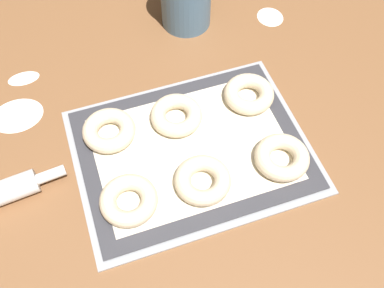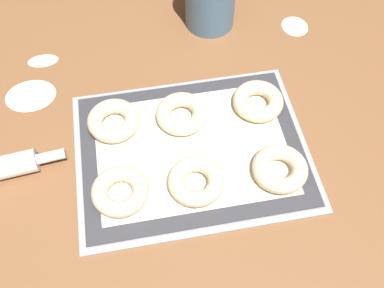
{
  "view_description": "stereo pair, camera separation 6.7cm",
  "coord_description": "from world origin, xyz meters",
  "px_view_note": "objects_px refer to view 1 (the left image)",
  "views": [
    {
      "loc": [
        -0.13,
        -0.41,
        0.7
      ],
      "look_at": [
        0.01,
        0.02,
        0.03
      ],
      "focal_mm": 42.0,
      "sensor_mm": 36.0,
      "label": 1
    },
    {
      "loc": [
        -0.07,
        -0.42,
        0.7
      ],
      "look_at": [
        0.01,
        0.02,
        0.03
      ],
      "focal_mm": 42.0,
      "sensor_mm": 36.0,
      "label": 2
    }
  ],
  "objects_px": {
    "bagel_front_center": "(203,180)",
    "bagel_back_left": "(109,131)",
    "bagel_back_right": "(249,94)",
    "bagel_front_left": "(129,200)",
    "baking_tray": "(192,150)",
    "bagel_front_right": "(282,157)",
    "bagel_back_center": "(176,115)"
  },
  "relations": [
    {
      "from": "bagel_back_right",
      "to": "bagel_back_center",
      "type": "bearing_deg",
      "value": -178.57
    },
    {
      "from": "bagel_front_left",
      "to": "bagel_back_right",
      "type": "xyz_separation_m",
      "value": [
        0.28,
        0.15,
        0.0
      ]
    },
    {
      "from": "bagel_back_right",
      "to": "baking_tray",
      "type": "bearing_deg",
      "value": -152.46
    },
    {
      "from": "bagel_front_right",
      "to": "bagel_back_center",
      "type": "height_order",
      "value": "same"
    },
    {
      "from": "bagel_front_center",
      "to": "bagel_back_left",
      "type": "xyz_separation_m",
      "value": [
        -0.13,
        0.15,
        0.0
      ]
    },
    {
      "from": "bagel_back_center",
      "to": "bagel_back_right",
      "type": "distance_m",
      "value": 0.15
    },
    {
      "from": "bagel_back_right",
      "to": "bagel_front_left",
      "type": "bearing_deg",
      "value": -152.28
    },
    {
      "from": "bagel_front_center",
      "to": "bagel_back_right",
      "type": "xyz_separation_m",
      "value": [
        0.15,
        0.15,
        0.0
      ]
    },
    {
      "from": "bagel_front_center",
      "to": "bagel_back_left",
      "type": "relative_size",
      "value": 1.0
    },
    {
      "from": "baking_tray",
      "to": "bagel_back_left",
      "type": "height_order",
      "value": "bagel_back_left"
    },
    {
      "from": "bagel_back_right",
      "to": "bagel_front_right",
      "type": "bearing_deg",
      "value": -90.63
    },
    {
      "from": "bagel_back_right",
      "to": "bagel_front_center",
      "type": "bearing_deg",
      "value": -134.83
    },
    {
      "from": "bagel_back_left",
      "to": "bagel_front_left",
      "type": "bearing_deg",
      "value": -90.56
    },
    {
      "from": "baking_tray",
      "to": "bagel_back_center",
      "type": "height_order",
      "value": "bagel_back_center"
    },
    {
      "from": "baking_tray",
      "to": "bagel_back_right",
      "type": "relative_size",
      "value": 4.33
    },
    {
      "from": "bagel_front_right",
      "to": "bagel_back_right",
      "type": "xyz_separation_m",
      "value": [
        0.0,
        0.15,
        0.0
      ]
    },
    {
      "from": "baking_tray",
      "to": "bagel_front_center",
      "type": "bearing_deg",
      "value": -95.36
    },
    {
      "from": "baking_tray",
      "to": "bagel_front_center",
      "type": "xyz_separation_m",
      "value": [
        -0.01,
        -0.08,
        0.02
      ]
    },
    {
      "from": "bagel_front_center",
      "to": "bagel_back_center",
      "type": "relative_size",
      "value": 1.0
    },
    {
      "from": "bagel_front_center",
      "to": "bagel_back_left",
      "type": "height_order",
      "value": "same"
    },
    {
      "from": "bagel_front_left",
      "to": "bagel_back_right",
      "type": "bearing_deg",
      "value": 27.72
    },
    {
      "from": "baking_tray",
      "to": "bagel_front_center",
      "type": "height_order",
      "value": "bagel_front_center"
    },
    {
      "from": "bagel_front_center",
      "to": "bagel_back_right",
      "type": "height_order",
      "value": "same"
    },
    {
      "from": "bagel_front_center",
      "to": "bagel_front_right",
      "type": "relative_size",
      "value": 1.0
    },
    {
      "from": "bagel_front_right",
      "to": "bagel_back_center",
      "type": "xyz_separation_m",
      "value": [
        -0.15,
        0.15,
        0.0
      ]
    },
    {
      "from": "baking_tray",
      "to": "bagel_back_left",
      "type": "distance_m",
      "value": 0.16
    },
    {
      "from": "bagel_front_right",
      "to": "bagel_back_right",
      "type": "bearing_deg",
      "value": 89.37
    },
    {
      "from": "bagel_back_left",
      "to": "bagel_front_right",
      "type": "bearing_deg",
      "value": -29.51
    },
    {
      "from": "bagel_front_left",
      "to": "bagel_front_center",
      "type": "height_order",
      "value": "same"
    },
    {
      "from": "bagel_back_left",
      "to": "bagel_front_center",
      "type": "bearing_deg",
      "value": -50.35
    },
    {
      "from": "bagel_front_right",
      "to": "bagel_back_left",
      "type": "distance_m",
      "value": 0.32
    },
    {
      "from": "bagel_back_center",
      "to": "bagel_front_right",
      "type": "bearing_deg",
      "value": -45.2
    }
  ]
}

